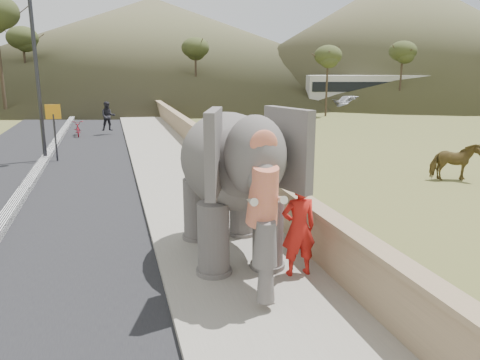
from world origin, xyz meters
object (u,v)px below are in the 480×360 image
object	(u,v)px
lamppost	(42,42)
motorcyclist	(93,122)
elephant_and_man	(230,181)
cow	(454,162)

from	to	relation	value
lamppost	motorcyclist	xyz separation A→B (m)	(1.47, 7.27, -4.10)
elephant_and_man	motorcyclist	xyz separation A→B (m)	(-3.24, 19.43, -0.90)
lamppost	motorcyclist	bearing A→B (deg)	78.60
cow	motorcyclist	distance (m)	19.43
cow	motorcyclist	bearing A→B (deg)	54.41
cow	elephant_and_man	world-z (taller)	elephant_and_man
elephant_and_man	motorcyclist	world-z (taller)	elephant_and_man
elephant_and_man	lamppost	bearing A→B (deg)	111.16
lamppost	motorcyclist	size ratio (longest dim) A/B	3.18
elephant_and_man	motorcyclist	bearing A→B (deg)	99.47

